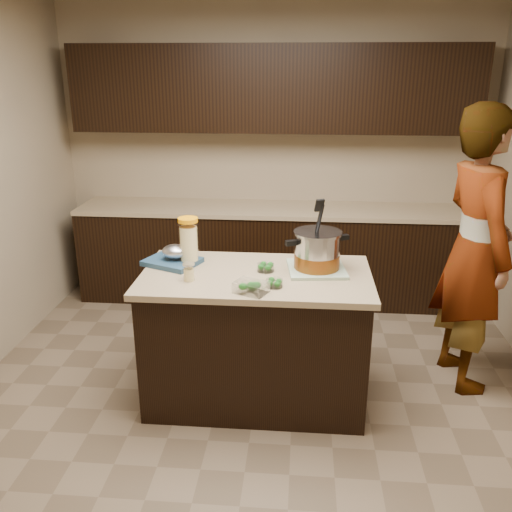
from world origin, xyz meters
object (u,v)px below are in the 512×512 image
at_px(stock_pot, 317,252).
at_px(person, 475,251).
at_px(island, 256,337).
at_px(lemonade_pitcher, 189,244).

distance_m(stock_pot, person, 1.10).
bearing_deg(stock_pot, person, -9.30).
distance_m(island, stock_pot, 0.69).
bearing_deg(stock_pot, lemonade_pitcher, 154.16).
xyz_separation_m(stock_pot, lemonade_pitcher, (-0.84, 0.03, 0.03)).
xyz_separation_m(island, lemonade_pitcher, (-0.45, 0.13, 0.59)).
xyz_separation_m(island, stock_pot, (0.38, 0.10, 0.57)).
bearing_deg(person, lemonade_pitcher, 87.07).
height_order(stock_pot, person, person).
relative_size(lemonade_pitcher, person, 0.16).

